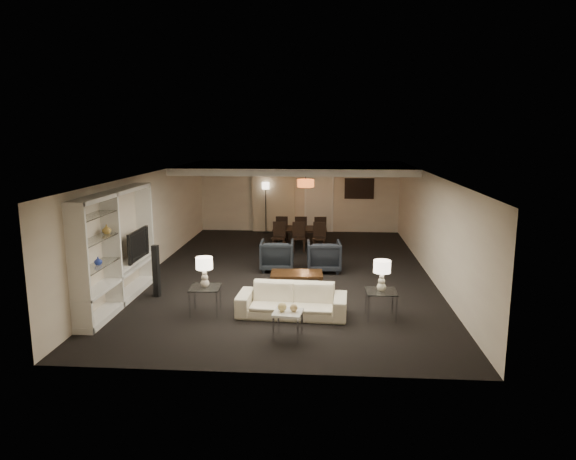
{
  "coord_description": "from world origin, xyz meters",
  "views": [
    {
      "loc": [
        0.91,
        -12.51,
        3.52
      ],
      "look_at": [
        0.0,
        0.0,
        1.1
      ],
      "focal_mm": 32.0,
      "sensor_mm": 36.0,
      "label": 1
    }
  ],
  "objects_px": {
    "sofa": "(292,300)",
    "vase_blue": "(98,261)",
    "armchair_left": "(277,255)",
    "chair_fl": "(282,229)",
    "coffee_table": "(297,282)",
    "table_lamp_right": "(382,276)",
    "chair_nm": "(299,237)",
    "chair_fm": "(301,229)",
    "table_lamp_left": "(205,272)",
    "side_table_right": "(381,304)",
    "floor_speaker": "(156,271)",
    "floor_lamp": "(266,208)",
    "side_table_left": "(205,300)",
    "chair_nl": "(279,237)",
    "television": "(133,244)",
    "vase_amber": "(107,229)",
    "chair_nr": "(319,238)",
    "marble_table": "(288,325)",
    "armchair_right": "(324,256)",
    "pendant_light": "(306,183)",
    "dining_table": "(300,237)"
  },
  "relations": [
    {
      "from": "pendant_light",
      "to": "table_lamp_right",
      "type": "height_order",
      "value": "pendant_light"
    },
    {
      "from": "table_lamp_left",
      "to": "chair_nl",
      "type": "relative_size",
      "value": 0.69
    },
    {
      "from": "side_table_left",
      "to": "chair_nl",
      "type": "bearing_deg",
      "value": 80.02
    },
    {
      "from": "coffee_table",
      "to": "armchair_left",
      "type": "bearing_deg",
      "value": 109.44
    },
    {
      "from": "sofa",
      "to": "television",
      "type": "height_order",
      "value": "television"
    },
    {
      "from": "marble_table",
      "to": "chair_nr",
      "type": "bearing_deg",
      "value": 86.03
    },
    {
      "from": "television",
      "to": "floor_speaker",
      "type": "height_order",
      "value": "television"
    },
    {
      "from": "side_table_left",
      "to": "side_table_right",
      "type": "distance_m",
      "value": 3.4
    },
    {
      "from": "armchair_left",
      "to": "chair_fl",
      "type": "xyz_separation_m",
      "value": [
        -0.15,
        3.41,
        0.04
      ]
    },
    {
      "from": "sofa",
      "to": "vase_blue",
      "type": "height_order",
      "value": "vase_blue"
    },
    {
      "from": "pendant_light",
      "to": "armchair_left",
      "type": "relative_size",
      "value": 0.61
    },
    {
      "from": "television",
      "to": "floor_speaker",
      "type": "distance_m",
      "value": 0.84
    },
    {
      "from": "side_table_left",
      "to": "table_lamp_right",
      "type": "height_order",
      "value": "table_lamp_right"
    },
    {
      "from": "sofa",
      "to": "chair_nr",
      "type": "xyz_separation_m",
      "value": [
        0.45,
        5.41,
        0.12
      ]
    },
    {
      "from": "armchair_right",
      "to": "television",
      "type": "distance_m",
      "value": 4.7
    },
    {
      "from": "armchair_right",
      "to": "dining_table",
      "type": "xyz_separation_m",
      "value": [
        -0.75,
        2.76,
        -0.1
      ]
    },
    {
      "from": "side_table_left",
      "to": "chair_nl",
      "type": "xyz_separation_m",
      "value": [
        0.95,
        5.41,
        0.16
      ]
    },
    {
      "from": "floor_lamp",
      "to": "vase_amber",
      "type": "bearing_deg",
      "value": -104.65
    },
    {
      "from": "television",
      "to": "armchair_right",
      "type": "bearing_deg",
      "value": -64.02
    },
    {
      "from": "vase_amber",
      "to": "floor_speaker",
      "type": "height_order",
      "value": "vase_amber"
    },
    {
      "from": "coffee_table",
      "to": "side_table_right",
      "type": "relative_size",
      "value": 2.0
    },
    {
      "from": "coffee_table",
      "to": "table_lamp_left",
      "type": "xyz_separation_m",
      "value": [
        -1.7,
        -1.6,
        0.63
      ]
    },
    {
      "from": "vase_amber",
      "to": "chair_nr",
      "type": "bearing_deg",
      "value": 52.96
    },
    {
      "from": "chair_nl",
      "to": "chair_fl",
      "type": "distance_m",
      "value": 1.3
    },
    {
      "from": "marble_table",
      "to": "floor_lamp",
      "type": "distance_m",
      "value": 9.5
    },
    {
      "from": "vase_blue",
      "to": "chair_nl",
      "type": "bearing_deg",
      "value": 63.91
    },
    {
      "from": "chair_nm",
      "to": "table_lamp_right",
      "type": "bearing_deg",
      "value": -74.99
    },
    {
      "from": "pendant_light",
      "to": "sofa",
      "type": "distance_m",
      "value": 6.76
    },
    {
      "from": "chair_nm",
      "to": "chair_fm",
      "type": "bearing_deg",
      "value": 86.17
    },
    {
      "from": "coffee_table",
      "to": "chair_nl",
      "type": "relative_size",
      "value": 1.34
    },
    {
      "from": "coffee_table",
      "to": "table_lamp_right",
      "type": "height_order",
      "value": "table_lamp_right"
    },
    {
      "from": "floor_lamp",
      "to": "floor_speaker",
      "type": "bearing_deg",
      "value": -101.85
    },
    {
      "from": "television",
      "to": "chair_fm",
      "type": "bearing_deg",
      "value": -32.2
    },
    {
      "from": "coffee_table",
      "to": "chair_fm",
      "type": "height_order",
      "value": "chair_fm"
    },
    {
      "from": "vase_blue",
      "to": "chair_fl",
      "type": "distance_m",
      "value": 7.73
    },
    {
      "from": "television",
      "to": "chair_nl",
      "type": "height_order",
      "value": "television"
    },
    {
      "from": "side_table_left",
      "to": "side_table_right",
      "type": "relative_size",
      "value": 1.0
    },
    {
      "from": "sofa",
      "to": "table_lamp_left",
      "type": "bearing_deg",
      "value": -176.86
    },
    {
      "from": "floor_speaker",
      "to": "table_lamp_left",
      "type": "bearing_deg",
      "value": -26.72
    },
    {
      "from": "table_lamp_right",
      "to": "chair_fm",
      "type": "relative_size",
      "value": 0.69
    },
    {
      "from": "table_lamp_right",
      "to": "chair_nm",
      "type": "bearing_deg",
      "value": 108.85
    },
    {
      "from": "armchair_left",
      "to": "vase_amber",
      "type": "relative_size",
      "value": 4.71
    },
    {
      "from": "side_table_left",
      "to": "armchair_right",
      "type": "bearing_deg",
      "value": 55.12
    },
    {
      "from": "side_table_left",
      "to": "table_lamp_left",
      "type": "xyz_separation_m",
      "value": [
        0.0,
        0.0,
        0.57
      ]
    },
    {
      "from": "table_lamp_right",
      "to": "chair_nm",
      "type": "relative_size",
      "value": 0.69
    },
    {
      "from": "side_table_right",
      "to": "floor_speaker",
      "type": "height_order",
      "value": "floor_speaker"
    },
    {
      "from": "vase_amber",
      "to": "chair_nl",
      "type": "xyz_separation_m",
      "value": [
        2.86,
        5.38,
        -1.22
      ]
    },
    {
      "from": "vase_amber",
      "to": "chair_fl",
      "type": "bearing_deg",
      "value": 66.81
    },
    {
      "from": "armchair_left",
      "to": "table_lamp_left",
      "type": "height_order",
      "value": "table_lamp_left"
    },
    {
      "from": "dining_table",
      "to": "pendant_light",
      "type": "bearing_deg",
      "value": 71.91
    }
  ]
}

